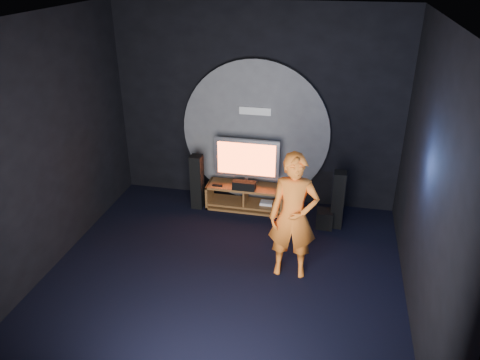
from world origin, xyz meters
name	(u,v)px	position (x,y,z in m)	size (l,w,h in m)	color
floor	(223,278)	(0.00, 0.00, 0.00)	(5.00, 5.00, 0.00)	black
back_wall	(256,108)	(0.00, 2.50, 1.75)	(5.00, 0.04, 3.50)	black
front_wall	(142,293)	(0.00, -2.50, 1.75)	(5.00, 0.04, 3.50)	black
left_wall	(42,150)	(-2.50, 0.00, 1.75)	(0.04, 5.00, 3.50)	black
right_wall	(430,184)	(2.50, 0.00, 1.75)	(0.04, 5.00, 3.50)	black
ceiling	(217,19)	(0.00, 0.00, 3.50)	(5.00, 5.00, 0.01)	black
wall_disc_panel	(255,133)	(0.00, 2.44, 1.30)	(2.60, 0.11, 2.60)	#515156
media_console	(246,198)	(-0.08, 2.05, 0.20)	(1.38, 0.45, 0.45)	#A06831
tv	(247,160)	(-0.09, 2.12, 0.91)	(1.14, 0.22, 0.85)	silver
center_speaker	(244,185)	(-0.09, 1.90, 0.53)	(0.40, 0.15, 0.15)	black
remote	(217,185)	(-0.57, 1.93, 0.46)	(0.18, 0.05, 0.02)	black
tower_speaker_left	(197,182)	(-0.94, 1.92, 0.50)	(0.20, 0.22, 1.00)	black
tower_speaker_right	(338,200)	(1.52, 1.77, 0.50)	(0.20, 0.22, 1.00)	black
subwoofer	(325,219)	(1.33, 1.70, 0.15)	(0.28, 0.28, 0.30)	black
player	(293,217)	(0.92, 0.34, 0.92)	(0.67, 0.44, 1.84)	orange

